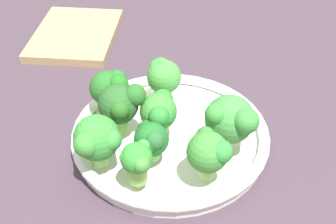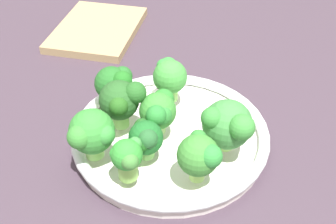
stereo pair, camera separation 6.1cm
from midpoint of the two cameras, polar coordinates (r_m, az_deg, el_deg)
The scene contains 12 objects.
ground_plane at distance 64.83cm, azimuth 2.91°, elevation -6.11°, with size 130.00×130.00×2.50cm, color #423340.
bowl at distance 64.31cm, azimuth 2.73°, elevation -3.17°, with size 28.80×28.80×2.93cm.
broccoli_floret_0 at distance 56.58cm, azimuth -6.88°, elevation -2.87°, with size 6.52×6.28×7.27cm.
broccoli_floret_1 at distance 58.35cm, azimuth 10.78°, elevation -1.76°, with size 7.41×6.98×7.42cm.
broccoli_floret_2 at distance 64.88cm, azimuth -4.20°, elevation 3.64°, with size 5.19×5.85×6.96cm.
broccoli_floret_3 at distance 66.56cm, azimuth 2.83°, elevation 4.57°, with size 5.57×5.24×6.76cm.
broccoli_floret_4 at distance 60.83cm, azimuth -3.27°, elevation 1.34°, with size 6.52×6.78×7.66cm.
broccoli_floret_5 at distance 57.02cm, azimuth 0.14°, elevation -3.52°, with size 5.65×4.62×5.46cm.
broccoli_floret_6 at distance 54.02cm, azimuth -2.13°, elevation -6.04°, with size 4.75×4.10×5.89cm.
broccoli_floret_7 at distance 53.92cm, azimuth 7.42°, elevation -5.75°, with size 5.38×5.58×6.66cm.
broccoli_floret_8 at distance 60.23cm, azimuth 1.70°, elevation 0.02°, with size 6.93×5.23×6.31cm.
cutting_board at distance 92.57cm, azimuth -7.29°, elevation 10.55°, with size 20.75×15.86×1.60cm, color tan.
Camera 2 is at (-45.52, -3.24, 44.88)cm, focal length 46.83 mm.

